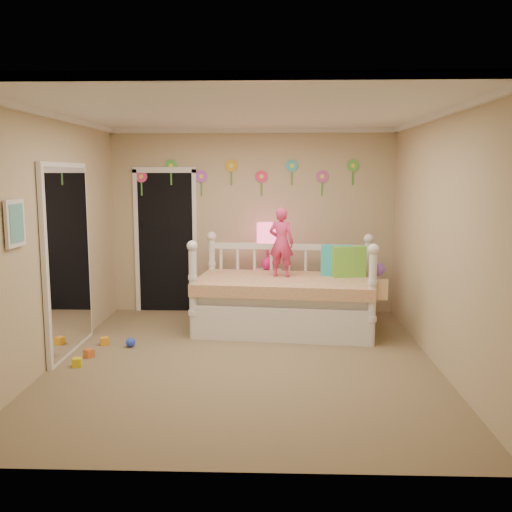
{
  "coord_description": "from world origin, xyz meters",
  "views": [
    {
      "loc": [
        0.31,
        -5.79,
        1.99
      ],
      "look_at": [
        0.1,
        0.6,
        1.05
      ],
      "focal_mm": 39.81,
      "sensor_mm": 36.0,
      "label": 1
    }
  ],
  "objects_px": {
    "daybed": "(285,283)",
    "nightstand": "(267,293)",
    "table_lamp": "(268,239)",
    "child": "(281,242)"
  },
  "relations": [
    {
      "from": "table_lamp",
      "to": "child",
      "type": "bearing_deg",
      "value": -73.51
    },
    {
      "from": "daybed",
      "to": "table_lamp",
      "type": "bearing_deg",
      "value": 113.64
    },
    {
      "from": "nightstand",
      "to": "table_lamp",
      "type": "xyz_separation_m",
      "value": [
        0.0,
        0.0,
        0.76
      ]
    },
    {
      "from": "daybed",
      "to": "nightstand",
      "type": "height_order",
      "value": "daybed"
    },
    {
      "from": "daybed",
      "to": "nightstand",
      "type": "distance_m",
      "value": 0.8
    },
    {
      "from": "nightstand",
      "to": "table_lamp",
      "type": "bearing_deg",
      "value": 0.0
    },
    {
      "from": "daybed",
      "to": "nightstand",
      "type": "xyz_separation_m",
      "value": [
        -0.23,
        0.72,
        -0.28
      ]
    },
    {
      "from": "child",
      "to": "table_lamp",
      "type": "relative_size",
      "value": 1.34
    },
    {
      "from": "daybed",
      "to": "table_lamp",
      "type": "relative_size",
      "value": 3.42
    },
    {
      "from": "nightstand",
      "to": "table_lamp",
      "type": "height_order",
      "value": "table_lamp"
    }
  ]
}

